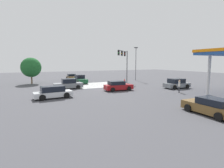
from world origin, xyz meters
TOP-DOWN VIEW (x-y plane):
  - ground_plane at (0.00, 0.00)m, footprint 116.52×116.52m
  - crosswalk_markings at (0.00, -6.32)m, footprint 9.53×7.25m
  - traffic_signal_mast at (-5.25, -5.25)m, footprint 4.65×4.65m
  - car_0 at (-10.15, 3.43)m, footprint 4.33×2.33m
  - car_1 at (2.12, -10.42)m, footprint 2.03×4.83m
  - car_2 at (5.92, -3.93)m, footprint 4.56×2.21m
  - car_3 at (9.20, 2.83)m, footprint 4.48×2.17m
  - car_4 at (2.27, -17.12)m, footprint 2.39×4.69m
  - car_5 at (-0.43, 1.19)m, footprint 4.34×2.08m
  - car_6 at (-1.31, 15.39)m, footprint 2.06×4.47m
  - pedestrian at (-7.17, 6.72)m, footprint 0.41×0.41m
  - street_light_pole_a at (-11.29, -10.26)m, footprint 0.80×0.36m
  - tree_corner_a at (11.00, -13.75)m, footprint 3.84×3.84m
  - fire_hydrant at (-5.87, -6.18)m, footprint 0.22×0.22m

SIDE VIEW (x-z plane):
  - ground_plane at x=0.00m, z-range 0.00..0.00m
  - crosswalk_markings at x=0.00m, z-range 0.00..0.01m
  - fire_hydrant at x=-5.87m, z-range 0.00..0.86m
  - car_6 at x=-1.31m, z-range -0.03..1.38m
  - car_5 at x=-0.43m, z-range -0.03..1.41m
  - car_3 at x=9.20m, z-range -0.02..1.42m
  - car_4 at x=2.27m, z-range -0.04..1.45m
  - car_2 at x=5.92m, z-range -0.08..1.53m
  - car_0 at x=-10.15m, z-range -0.04..1.55m
  - car_1 at x=2.12m, z-range -0.09..1.61m
  - pedestrian at x=-7.17m, z-range 0.12..1.93m
  - tree_corner_a at x=11.00m, z-range 0.66..5.82m
  - street_light_pole_a at x=-11.29m, z-range 0.79..8.50m
  - traffic_signal_mast at x=-5.25m, z-range 1.59..8.15m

